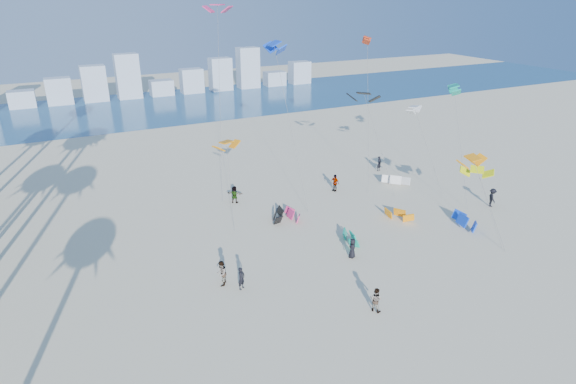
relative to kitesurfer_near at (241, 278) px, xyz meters
name	(u,v)px	position (x,y,z in m)	size (l,w,h in m)	color
ocean	(132,109)	(2.88, 60.60, -0.83)	(220.00, 220.00, 0.00)	navy
kitesurfer_near	(241,278)	(0.00, 0.00, 0.00)	(0.61, 0.40, 1.67)	black
kitesurfer_mid	(376,300)	(6.84, -6.16, 0.01)	(0.82, 0.64, 1.68)	gray
kitesurfers_far	(338,207)	(12.25, 7.05, 0.06)	(28.79, 15.90, 1.87)	black
grounded_kites	(377,211)	(15.44, 5.49, -0.37)	(17.67, 13.89, 1.04)	#CD2D6B
flying_kites	(360,87)	(15.89, 9.98, 10.21)	(26.30, 26.53, 18.49)	orange
distant_skyline	(114,83)	(1.69, 70.60, 2.25)	(85.00, 3.00, 8.40)	#9EADBF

